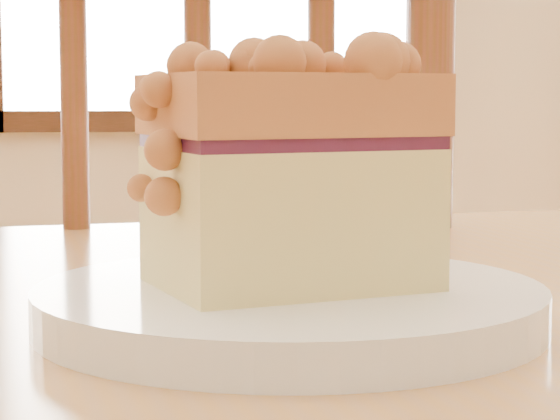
# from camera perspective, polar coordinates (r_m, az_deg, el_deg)

# --- Properties ---
(plate) EXTENTS (0.24, 0.24, 0.02)m
(plate) POSITION_cam_1_polar(r_m,az_deg,el_deg) (0.51, 0.49, -5.11)
(plate) COLOR white
(plate) RESTS_ON cafe_table_main
(cake_slice) EXTENTS (0.15, 0.12, 0.11)m
(cake_slice) POSITION_cam_1_polar(r_m,az_deg,el_deg) (0.50, 0.48, 2.28)
(cake_slice) COLOR #CCBA73
(cake_slice) RESTS_ON plate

